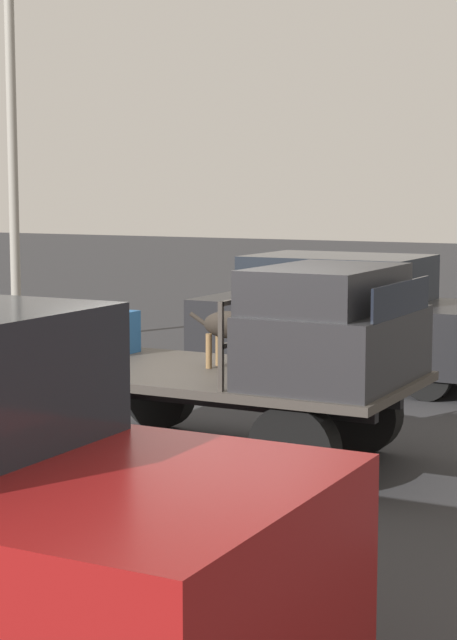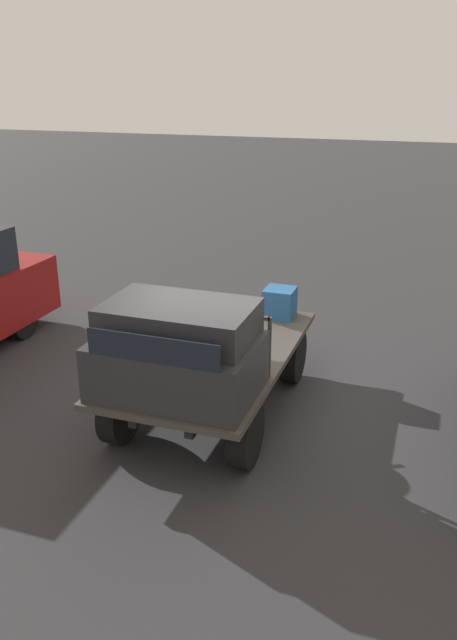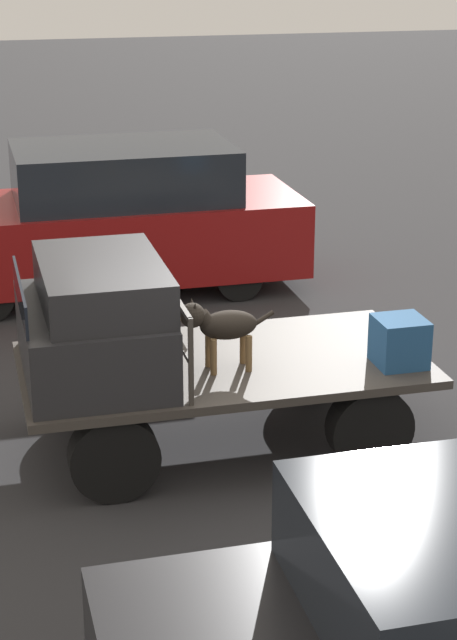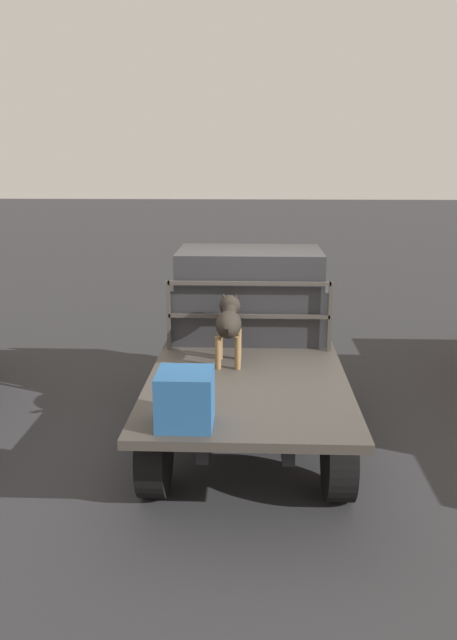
{
  "view_description": "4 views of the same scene",
  "coord_description": "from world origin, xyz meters",
  "px_view_note": "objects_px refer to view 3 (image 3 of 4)",
  "views": [
    {
      "loc": [
        4.68,
        -8.76,
        2.54
      ],
      "look_at": [
        -0.0,
        0.2,
        1.29
      ],
      "focal_mm": 60.0,
      "sensor_mm": 36.0,
      "label": 1
    },
    {
      "loc": [
        6.97,
        2.62,
        4.16
      ],
      "look_at": [
        -0.0,
        0.2,
        1.29
      ],
      "focal_mm": 35.0,
      "sensor_mm": 36.0,
      "label": 2
    },
    {
      "loc": [
        2.2,
        8.78,
        4.53
      ],
      "look_at": [
        -0.0,
        0.2,
        1.29
      ],
      "focal_mm": 60.0,
      "sensor_mm": 36.0,
      "label": 3
    },
    {
      "loc": [
        -6.08,
        -0.05,
        2.87
      ],
      "look_at": [
        -0.0,
        0.2,
        1.29
      ],
      "focal_mm": 35.0,
      "sensor_mm": 36.0,
      "label": 4
    }
  ],
  "objects_px": {
    "flatbed_truck": "(223,384)",
    "cargo_crate": "(400,341)",
    "dog": "(219,325)",
    "parked_pickup_far": "(111,220)"
  },
  "relations": [
    {
      "from": "dog",
      "to": "parked_pickup_far",
      "type": "relative_size",
      "value": 0.18
    },
    {
      "from": "flatbed_truck",
      "to": "dog",
      "type": "relative_size",
      "value": 4.06
    },
    {
      "from": "flatbed_truck",
      "to": "dog",
      "type": "xyz_separation_m",
      "value": [
        0.09,
        0.2,
        0.66
      ]
    },
    {
      "from": "dog",
      "to": "parked_pickup_far",
      "type": "height_order",
      "value": "parked_pickup_far"
    },
    {
      "from": "parked_pickup_far",
      "to": "flatbed_truck",
      "type": "bearing_deg",
      "value": 89.65
    },
    {
      "from": "flatbed_truck",
      "to": "cargo_crate",
      "type": "bearing_deg",
      "value": 162.54
    },
    {
      "from": "parked_pickup_far",
      "to": "dog",
      "type": "bearing_deg",
      "value": 88.48
    },
    {
      "from": "cargo_crate",
      "to": "flatbed_truck",
      "type": "bearing_deg",
      "value": -17.46
    },
    {
      "from": "cargo_crate",
      "to": "parked_pickup_far",
      "type": "relative_size",
      "value": 0.09
    },
    {
      "from": "dog",
      "to": "cargo_crate",
      "type": "distance_m",
      "value": 1.65
    }
  ]
}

